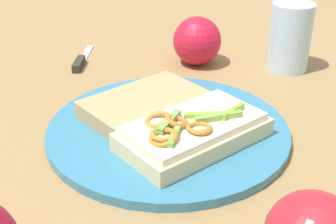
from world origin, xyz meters
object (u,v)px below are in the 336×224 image
(sandwich, at_px, (193,131))
(bread_slice_side, at_px, (145,104))
(plate, at_px, (168,130))
(apple_5, at_px, (197,41))
(knife, at_px, (81,61))
(drinking_glass, at_px, (290,37))

(sandwich, bearing_deg, bread_slice_side, -91.09)
(plate, xyz_separation_m, apple_5, (-0.18, 0.16, 0.03))
(plate, bearing_deg, apple_5, 138.41)
(bread_slice_side, relative_size, knife, 1.37)
(apple_5, relative_size, drinking_glass, 0.74)
(sandwich, height_order, knife, sandwich)
(drinking_glass, distance_m, knife, 0.35)
(sandwich, xyz_separation_m, apple_5, (-0.23, 0.15, 0.01))
(apple_5, bearing_deg, bread_slice_side, -51.74)
(drinking_glass, bearing_deg, apple_5, -128.20)
(plate, relative_size, drinking_glass, 2.76)
(drinking_glass, height_order, knife, drinking_glass)
(plate, height_order, knife, knife)
(sandwich, height_order, apple_5, apple_5)
(sandwich, distance_m, knife, 0.33)
(apple_5, bearing_deg, knife, -119.89)
(sandwich, bearing_deg, plate, -92.17)
(plate, bearing_deg, knife, -177.50)
(knife, bearing_deg, plate, -145.22)
(knife, bearing_deg, bread_slice_side, -146.54)
(sandwich, bearing_deg, apple_5, -132.73)
(sandwich, relative_size, apple_5, 2.28)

